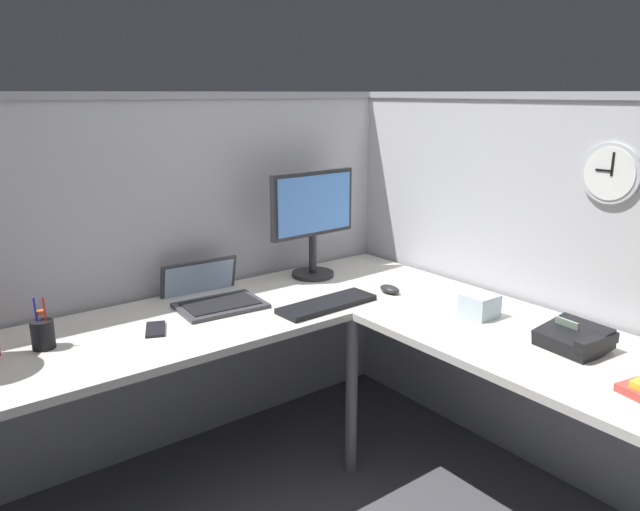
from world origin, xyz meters
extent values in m
plane|color=#47474C|center=(0.00, 0.00, 0.00)|extent=(6.80, 6.80, 0.00)
cube|color=#B2B2B7|center=(-0.36, 0.87, 0.78)|extent=(2.57, 0.10, 1.55)
cube|color=#939399|center=(-0.36, 0.87, 1.56)|extent=(2.57, 0.12, 0.03)
cube|color=#B2B2B7|center=(0.87, -0.27, 0.78)|extent=(0.10, 2.37, 1.55)
cube|color=#939399|center=(0.87, -0.27, 1.56)|extent=(0.12, 2.37, 0.03)
cube|color=beige|center=(-0.38, 0.47, 0.71)|extent=(2.35, 0.66, 0.03)
cube|color=beige|center=(0.47, -0.60, 0.71)|extent=(0.66, 1.49, 0.03)
cylinder|color=slate|center=(0.16, 0.16, 0.35)|extent=(0.05, 0.05, 0.70)
cylinder|color=#232326|center=(0.32, 0.64, 0.74)|extent=(0.20, 0.20, 0.02)
cylinder|color=#232326|center=(0.32, 0.64, 0.84)|extent=(0.04, 0.04, 0.20)
cube|color=#232326|center=(0.32, 0.64, 1.08)|extent=(0.46, 0.05, 0.30)
cube|color=#4C84D8|center=(0.32, 0.62, 1.08)|extent=(0.42, 0.02, 0.26)
cube|color=#38383D|center=(-0.24, 0.52, 0.74)|extent=(0.36, 0.27, 0.02)
cube|color=black|center=(-0.24, 0.52, 0.75)|extent=(0.30, 0.20, 0.00)
cube|color=#38383D|center=(-0.23, 0.74, 0.77)|extent=(0.34, 0.09, 0.22)
cube|color=#99B2D1|center=(-0.23, 0.73, 0.77)|extent=(0.31, 0.08, 0.18)
cube|color=black|center=(0.11, 0.26, 0.74)|extent=(0.43, 0.16, 0.02)
ellipsoid|color=#232326|center=(0.43, 0.23, 0.75)|extent=(0.06, 0.10, 0.03)
cylinder|color=black|center=(-0.92, 0.52, 0.78)|extent=(0.08, 0.08, 0.10)
cylinder|color=#1E1EB2|center=(-0.93, 0.53, 0.84)|extent=(0.01, 0.02, 0.13)
cylinder|color=#B21E1E|center=(-0.90, 0.52, 0.84)|extent=(0.01, 0.02, 0.13)
cylinder|color=#D8591E|center=(-0.91, 0.54, 0.85)|extent=(0.03, 0.03, 0.01)
cube|color=black|center=(-0.55, 0.44, 0.73)|extent=(0.12, 0.16, 0.01)
cube|color=black|center=(0.51, -0.58, 0.77)|extent=(0.21, 0.22, 0.10)
cube|color=#8CA58C|center=(0.52, -0.55, 0.80)|extent=(0.02, 0.09, 0.04)
cube|color=black|center=(0.51, -0.67, 0.79)|extent=(0.19, 0.06, 0.04)
cube|color=silver|center=(0.51, -0.19, 0.78)|extent=(0.12, 0.12, 0.09)
cylinder|color=#B7BABF|center=(0.82, -0.49, 1.30)|extent=(0.03, 0.22, 0.22)
cylinder|color=white|center=(0.80, -0.49, 1.30)|extent=(0.00, 0.19, 0.19)
cube|color=black|center=(0.80, -0.47, 1.31)|extent=(0.00, 0.06, 0.01)
cube|color=black|center=(0.80, -0.50, 1.33)|extent=(0.00, 0.01, 0.08)
camera|label=1|loc=(-1.34, -1.58, 1.58)|focal=34.16mm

